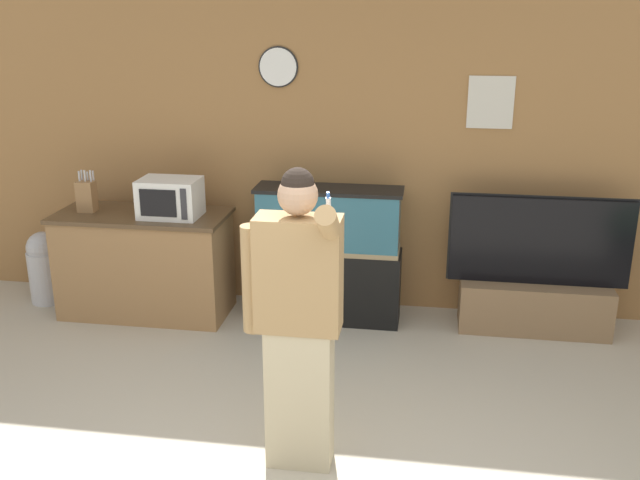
{
  "coord_description": "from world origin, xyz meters",
  "views": [
    {
      "loc": [
        0.61,
        -2.68,
        2.54
      ],
      "look_at": [
        -0.09,
        1.75,
        1.05
      ],
      "focal_mm": 40.0,
      "sensor_mm": 36.0,
      "label": 1
    }
  ],
  "objects_px": {
    "microwave": "(170,198)",
    "aquarium_on_stand": "(329,255)",
    "person_standing": "(297,318)",
    "trash_bin": "(45,266)",
    "counter_island": "(145,263)",
    "knife_block": "(87,196)",
    "tv_on_stand": "(535,292)"
  },
  "relations": [
    {
      "from": "aquarium_on_stand",
      "to": "person_standing",
      "type": "bearing_deg",
      "value": -86.69
    },
    {
      "from": "counter_island",
      "to": "person_standing",
      "type": "xyz_separation_m",
      "value": [
        1.67,
        -1.89,
        0.47
      ]
    },
    {
      "from": "microwave",
      "to": "trash_bin",
      "type": "bearing_deg",
      "value": 173.56
    },
    {
      "from": "tv_on_stand",
      "to": "counter_island",
      "type": "bearing_deg",
      "value": -177.16
    },
    {
      "from": "aquarium_on_stand",
      "to": "person_standing",
      "type": "distance_m",
      "value": 2.04
    },
    {
      "from": "tv_on_stand",
      "to": "trash_bin",
      "type": "relative_size",
      "value": 2.21
    },
    {
      "from": "knife_block",
      "to": "trash_bin",
      "type": "distance_m",
      "value": 0.87
    },
    {
      "from": "counter_island",
      "to": "aquarium_on_stand",
      "type": "distance_m",
      "value": 1.57
    },
    {
      "from": "person_standing",
      "to": "aquarium_on_stand",
      "type": "bearing_deg",
      "value": 93.31
    },
    {
      "from": "knife_block",
      "to": "person_standing",
      "type": "distance_m",
      "value": 2.85
    },
    {
      "from": "aquarium_on_stand",
      "to": "tv_on_stand",
      "type": "xyz_separation_m",
      "value": [
        1.68,
        0.05,
        -0.24
      ]
    },
    {
      "from": "aquarium_on_stand",
      "to": "person_standing",
      "type": "xyz_separation_m",
      "value": [
        0.12,
        -2.0,
        0.34
      ]
    },
    {
      "from": "counter_island",
      "to": "knife_block",
      "type": "height_order",
      "value": "knife_block"
    },
    {
      "from": "trash_bin",
      "to": "person_standing",
      "type": "bearing_deg",
      "value": -36.79
    },
    {
      "from": "aquarium_on_stand",
      "to": "person_standing",
      "type": "height_order",
      "value": "person_standing"
    },
    {
      "from": "aquarium_on_stand",
      "to": "counter_island",
      "type": "bearing_deg",
      "value": -175.89
    },
    {
      "from": "knife_block",
      "to": "aquarium_on_stand",
      "type": "relative_size",
      "value": 0.29
    },
    {
      "from": "knife_block",
      "to": "person_standing",
      "type": "relative_size",
      "value": 0.2
    },
    {
      "from": "counter_island",
      "to": "microwave",
      "type": "distance_m",
      "value": 0.66
    },
    {
      "from": "microwave",
      "to": "aquarium_on_stand",
      "type": "xyz_separation_m",
      "value": [
        1.28,
        0.16,
        -0.48
      ]
    },
    {
      "from": "aquarium_on_stand",
      "to": "tv_on_stand",
      "type": "relative_size",
      "value": 0.84
    },
    {
      "from": "counter_island",
      "to": "microwave",
      "type": "height_order",
      "value": "microwave"
    },
    {
      "from": "knife_block",
      "to": "tv_on_stand",
      "type": "height_order",
      "value": "knife_block"
    },
    {
      "from": "counter_island",
      "to": "tv_on_stand",
      "type": "distance_m",
      "value": 3.25
    },
    {
      "from": "counter_island",
      "to": "aquarium_on_stand",
      "type": "height_order",
      "value": "aquarium_on_stand"
    },
    {
      "from": "person_standing",
      "to": "trash_bin",
      "type": "bearing_deg",
      "value": 143.21
    },
    {
      "from": "microwave",
      "to": "trash_bin",
      "type": "relative_size",
      "value": 0.74
    },
    {
      "from": "knife_block",
      "to": "aquarium_on_stand",
      "type": "distance_m",
      "value": 2.07
    },
    {
      "from": "counter_island",
      "to": "person_standing",
      "type": "bearing_deg",
      "value": -48.49
    },
    {
      "from": "person_standing",
      "to": "counter_island",
      "type": "bearing_deg",
      "value": 131.51
    },
    {
      "from": "tv_on_stand",
      "to": "person_standing",
      "type": "height_order",
      "value": "person_standing"
    },
    {
      "from": "knife_block",
      "to": "aquarium_on_stand",
      "type": "height_order",
      "value": "knife_block"
    }
  ]
}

